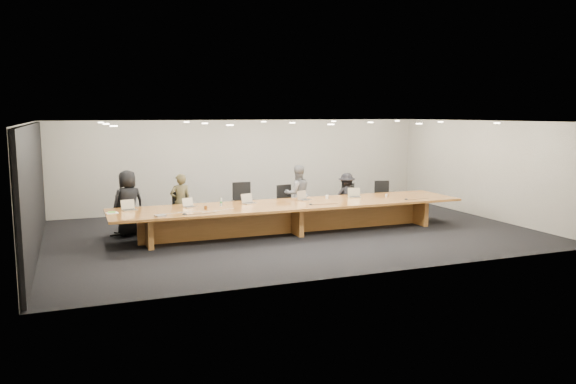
% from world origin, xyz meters
% --- Properties ---
extents(ground, '(12.00, 12.00, 0.00)m').
position_xyz_m(ground, '(0.00, 0.00, 0.00)').
color(ground, black).
rests_on(ground, ground).
extents(back_wall, '(12.00, 0.02, 2.80)m').
position_xyz_m(back_wall, '(0.00, 4.00, 1.40)').
color(back_wall, beige).
rests_on(back_wall, ground).
extents(left_wall_panel, '(0.08, 7.84, 2.74)m').
position_xyz_m(left_wall_panel, '(-5.94, 0.00, 1.37)').
color(left_wall_panel, black).
rests_on(left_wall_panel, ground).
extents(conference_table, '(9.00, 1.80, 0.75)m').
position_xyz_m(conference_table, '(0.00, 0.00, 0.52)').
color(conference_table, brown).
rests_on(conference_table, ground).
extents(chair_far_left, '(0.65, 0.65, 1.00)m').
position_xyz_m(chair_far_left, '(-4.04, 1.20, 0.50)').
color(chair_far_left, black).
rests_on(chair_far_left, ground).
extents(chair_left, '(0.56, 0.56, 1.02)m').
position_xyz_m(chair_left, '(-2.54, 1.23, 0.51)').
color(chair_left, black).
rests_on(chair_left, ground).
extents(chair_mid_left, '(0.61, 0.61, 1.19)m').
position_xyz_m(chair_mid_left, '(-0.89, 1.27, 0.59)').
color(chair_mid_left, black).
rests_on(chair_mid_left, ground).
extents(chair_mid_right, '(0.64, 0.64, 1.07)m').
position_xyz_m(chair_mid_right, '(0.35, 1.20, 0.53)').
color(chair_mid_right, black).
rests_on(chair_mid_right, ground).
extents(chair_right, '(0.57, 0.57, 1.00)m').
position_xyz_m(chair_right, '(2.36, 1.28, 0.50)').
color(chair_right, black).
rests_on(chair_right, ground).
extents(chair_far_right, '(0.65, 0.65, 1.03)m').
position_xyz_m(chair_far_right, '(3.42, 1.30, 0.52)').
color(chair_far_right, black).
rests_on(chair_far_right, ground).
extents(person_a, '(0.91, 0.73, 1.63)m').
position_xyz_m(person_a, '(-3.90, 1.16, 0.81)').
color(person_a, black).
rests_on(person_a, ground).
extents(person_b, '(0.55, 0.37, 1.48)m').
position_xyz_m(person_b, '(-2.59, 1.24, 0.74)').
color(person_b, '#3D3721').
rests_on(person_b, ground).
extents(person_c, '(0.78, 0.62, 1.59)m').
position_xyz_m(person_c, '(0.66, 1.25, 0.79)').
color(person_c, slate).
rests_on(person_c, ground).
extents(person_d, '(0.94, 0.66, 1.32)m').
position_xyz_m(person_d, '(2.11, 1.12, 0.66)').
color(person_d, black).
rests_on(person_d, ground).
extents(laptop_a, '(0.36, 0.29, 0.25)m').
position_xyz_m(laptop_a, '(-3.94, 0.42, 0.88)').
color(laptop_a, '#C2B394').
rests_on(laptop_a, conference_table).
extents(laptop_b, '(0.35, 0.30, 0.23)m').
position_xyz_m(laptop_b, '(-2.53, 0.35, 0.86)').
color(laptop_b, '#C5B496').
rests_on(laptop_b, conference_table).
extents(laptop_c, '(0.38, 0.32, 0.25)m').
position_xyz_m(laptop_c, '(-1.02, 0.35, 0.88)').
color(laptop_c, '#BAA78E').
rests_on(laptop_c, conference_table).
extents(laptop_d, '(0.39, 0.34, 0.25)m').
position_xyz_m(laptop_d, '(0.50, 0.36, 0.88)').
color(laptop_d, tan).
rests_on(laptop_d, conference_table).
extents(laptop_e, '(0.39, 0.33, 0.26)m').
position_xyz_m(laptop_e, '(1.94, 0.32, 0.88)').
color(laptop_e, '#B8AE8D').
rests_on(laptop_e, conference_table).
extents(water_bottle, '(0.07, 0.07, 0.19)m').
position_xyz_m(water_bottle, '(-1.78, 0.25, 0.85)').
color(water_bottle, '#ACBCB9').
rests_on(water_bottle, conference_table).
extents(amber_mug, '(0.08, 0.08, 0.09)m').
position_xyz_m(amber_mug, '(-2.24, -0.09, 0.79)').
color(amber_mug, brown).
rests_on(amber_mug, conference_table).
extents(paper_cup_near, '(0.10, 0.10, 0.10)m').
position_xyz_m(paper_cup_near, '(1.14, 0.37, 0.80)').
color(paper_cup_near, white).
rests_on(paper_cup_near, conference_table).
extents(paper_cup_far, '(0.08, 0.08, 0.08)m').
position_xyz_m(paper_cup_far, '(2.80, 0.10, 0.79)').
color(paper_cup_far, white).
rests_on(paper_cup_far, conference_table).
extents(notepad, '(0.28, 0.24, 0.02)m').
position_xyz_m(notepad, '(-4.35, 0.16, 0.76)').
color(notepad, white).
rests_on(notepad, conference_table).
extents(lime_gadget, '(0.16, 0.10, 0.02)m').
position_xyz_m(lime_gadget, '(-4.36, 0.16, 0.78)').
color(lime_gadget, '#6CD037').
rests_on(lime_gadget, notepad).
extents(av_box, '(0.27, 0.24, 0.03)m').
position_xyz_m(av_box, '(-3.39, -0.63, 0.77)').
color(av_box, '#B5B5BB').
rests_on(av_box, conference_table).
extents(mic_left, '(0.14, 0.14, 0.03)m').
position_xyz_m(mic_left, '(-2.84, -0.60, 0.77)').
color(mic_left, black).
rests_on(mic_left, conference_table).
extents(mic_center, '(0.15, 0.15, 0.03)m').
position_xyz_m(mic_center, '(0.35, -0.37, 0.76)').
color(mic_center, black).
rests_on(mic_center, conference_table).
extents(mic_right, '(0.13, 0.13, 0.03)m').
position_xyz_m(mic_right, '(3.03, -0.51, 0.76)').
color(mic_right, black).
rests_on(mic_right, conference_table).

